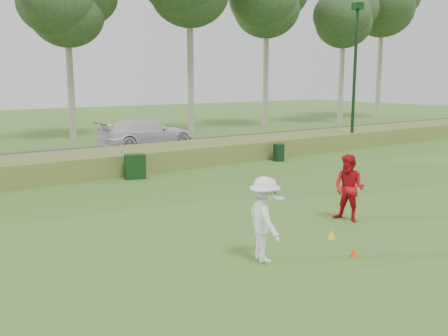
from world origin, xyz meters
TOP-DOWN VIEW (x-y plane):
  - ground at (0.00, 0.00)m, footprint 120.00×120.00m
  - reed_strip at (0.00, 12.00)m, footprint 80.00×3.00m
  - park_road at (0.00, 17.00)m, footprint 80.00×6.00m
  - lamp_post at (14.00, 11.00)m, footprint 0.70×0.70m
  - tree_4 at (2.00, 24.50)m, footprint 6.24×6.24m
  - tree_6 at (18.00, 23.80)m, footprint 7.02×7.02m
  - tree_7 at (26.00, 22.80)m, footprint 6.50×6.50m
  - tree_8 at (33.00, 24.20)m, footprint 8.06×8.06m
  - player_white at (-1.86, -0.24)m, footprint 1.04×1.38m
  - player_red at (2.14, 0.84)m, footprint 0.94×1.09m
  - cone_orange at (-0.00, -1.24)m, footprint 0.18×0.18m
  - cone_yellow at (0.57, -0.02)m, footprint 0.20×0.20m
  - utility_cabinet at (-0.26, 9.96)m, footprint 0.91×0.70m
  - trash_bin at (7.46, 9.96)m, footprint 0.73×0.73m
  - car_right at (4.13, 17.85)m, footprint 5.76×2.47m

SIDE VIEW (x-z plane):
  - ground at x=0.00m, z-range 0.00..0.00m
  - park_road at x=0.00m, z-range 0.00..0.06m
  - cone_orange at x=0.00m, z-range 0.00..0.19m
  - cone_yellow at x=0.57m, z-range 0.00..0.22m
  - trash_bin at x=7.46m, z-range 0.00..0.85m
  - reed_strip at x=0.00m, z-range 0.00..0.90m
  - utility_cabinet at x=-0.26m, z-range 0.00..1.01m
  - car_right at x=4.13m, z-range 0.06..1.71m
  - player_white at x=-1.86m, z-range 0.00..1.92m
  - player_red at x=2.14m, z-range 0.00..1.93m
  - lamp_post at x=14.00m, z-range 1.51..9.68m
  - tree_4 at x=2.00m, z-range 2.84..14.34m
  - tree_7 at x=26.00m, z-range 3.09..15.59m
  - tree_6 at x=18.00m, z-range 3.35..16.85m
  - tree_8 at x=33.00m, z-range 3.73..18.73m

